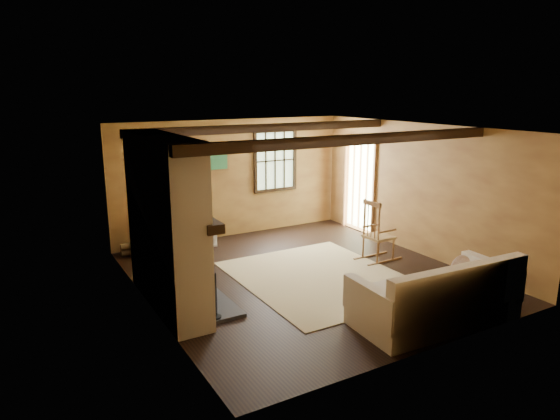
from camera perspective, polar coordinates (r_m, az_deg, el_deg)
ground at (r=8.27m, az=2.69°, el=-7.54°), size 5.50×5.50×0.00m
room_envelope at (r=8.15m, az=3.16°, el=4.10°), size 5.02×5.52×2.44m
fireplace at (r=7.03m, az=-12.73°, el=-2.24°), size 1.02×2.30×2.40m
rug at (r=8.21m, az=4.63°, el=-7.69°), size 2.50×3.00×0.01m
rocking_chair at (r=9.04m, az=11.03°, el=-2.81°), size 0.81×0.46×1.10m
sofa at (r=6.91m, az=17.63°, el=-9.73°), size 2.27×1.10×0.90m
firewood_pile at (r=9.63m, az=-15.82°, el=-4.19°), size 0.66×0.12×0.24m
laundry_basket at (r=9.86m, az=-8.95°, el=-3.23°), size 0.50×0.38×0.30m
basket_pillow at (r=9.79m, az=-9.01°, el=-1.78°), size 0.53×0.49×0.22m
armchair at (r=9.38m, az=-12.94°, el=-2.68°), size 1.23×1.23×0.80m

